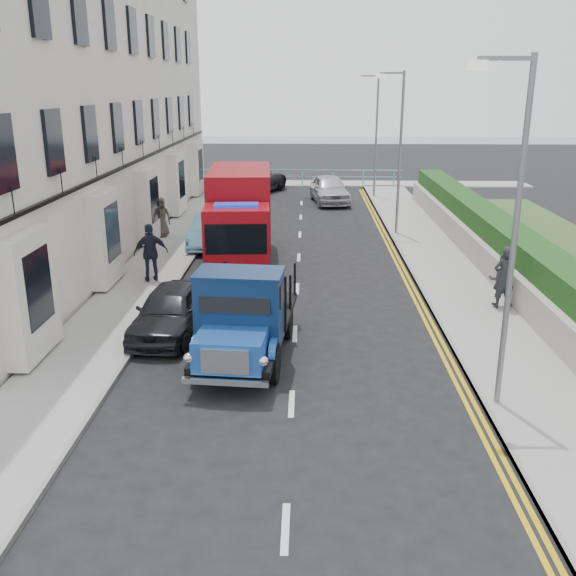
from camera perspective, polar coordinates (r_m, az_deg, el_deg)
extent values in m
plane|color=black|center=(15.59, 0.49, -6.81)|extent=(120.00, 120.00, 0.00)
cube|color=gray|center=(24.67, -11.25, 2.29)|extent=(2.40, 38.00, 0.12)
cube|color=gray|center=(24.58, 13.39, 2.09)|extent=(2.60, 38.00, 0.12)
cube|color=gray|center=(43.66, 1.28, 9.24)|extent=(30.00, 2.50, 0.12)
plane|color=slate|center=(74.47, 1.46, 12.70)|extent=(120.00, 120.00, 0.00)
cube|color=silver|center=(28.90, -19.08, 17.83)|extent=(6.00, 30.00, 14.00)
cube|color=black|center=(28.13, -12.23, 11.45)|extent=(0.12, 28.00, 0.10)
cube|color=#B2AD9E|center=(24.75, 16.42, 3.13)|extent=(0.30, 28.00, 1.00)
cube|color=#1B3D13|center=(24.85, 18.07, 3.98)|extent=(1.20, 28.00, 1.70)
cube|color=#59B2A5|center=(42.73, 1.28, 10.44)|extent=(13.00, 0.08, 0.06)
cube|color=#59B2A5|center=(42.79, 1.28, 9.87)|extent=(13.00, 0.06, 0.05)
cylinder|color=slate|center=(13.17, 19.43, 3.66)|extent=(0.12, 0.12, 7.00)
cube|color=slate|center=(12.69, 18.80, 18.77)|extent=(1.00, 0.08, 0.08)
cube|color=beige|center=(12.56, 16.45, 18.45)|extent=(0.35, 0.18, 0.18)
cylinder|color=slate|center=(28.63, 9.92, 11.48)|extent=(0.12, 0.12, 7.00)
cube|color=slate|center=(28.41, 9.25, 18.35)|extent=(1.00, 0.08, 0.08)
cube|color=beige|center=(28.35, 8.18, 18.15)|extent=(0.35, 0.18, 0.18)
cylinder|color=slate|center=(38.51, 7.84, 13.11)|extent=(0.12, 0.12, 7.00)
cube|color=slate|center=(38.35, 7.28, 18.20)|extent=(1.00, 0.08, 0.08)
cube|color=beige|center=(38.31, 6.49, 18.05)|extent=(0.35, 0.18, 0.18)
cylinder|color=black|center=(14.84, -7.95, -6.34)|extent=(0.33, 0.95, 0.93)
cylinder|color=black|center=(14.53, -1.35, -6.71)|extent=(0.33, 0.95, 0.93)
cylinder|color=black|center=(17.29, -5.77, -2.71)|extent=(0.33, 0.95, 0.93)
cylinder|color=black|center=(17.02, -0.12, -2.95)|extent=(0.33, 0.95, 0.93)
cube|color=black|center=(15.84, -3.77, -4.08)|extent=(2.23, 4.81, 0.18)
cube|color=#1E50A6|center=(14.07, -5.08, -5.45)|extent=(1.61, 1.39, 0.70)
cube|color=silver|center=(13.49, -5.62, -6.53)|extent=(1.02, 0.16, 0.53)
cube|color=#0D244A|center=(14.89, -4.29, -1.81)|extent=(2.04, 1.32, 1.70)
cube|color=black|center=(16.83, -3.09, -1.91)|extent=(2.26, 2.88, 0.12)
cylinder|color=black|center=(21.84, -6.97, 1.69)|extent=(0.35, 1.01, 0.99)
cylinder|color=black|center=(21.76, -1.98, 1.75)|extent=(0.35, 1.01, 0.99)
cylinder|color=black|center=(24.54, -6.44, 3.50)|extent=(0.35, 1.01, 0.99)
cylinder|color=black|center=(24.46, -2.00, 3.55)|extent=(0.35, 1.01, 0.99)
cylinder|color=black|center=(26.47, -6.14, 4.55)|extent=(0.35, 1.01, 0.99)
cylinder|color=black|center=(26.40, -2.01, 4.61)|extent=(0.35, 1.01, 0.99)
cube|color=black|center=(24.00, -4.27, 3.68)|extent=(2.48, 6.45, 0.23)
cube|color=maroon|center=(21.49, -4.55, 4.62)|extent=(2.28, 1.85, 1.99)
cube|color=black|center=(20.66, -4.65, 4.35)|extent=(1.99, 0.20, 0.99)
cube|color=maroon|center=(24.68, -4.26, 7.40)|extent=(2.56, 4.84, 2.71)
imported|color=black|center=(17.52, -10.40, -1.95)|extent=(1.91, 4.03, 1.33)
imported|color=#63AED4|center=(26.94, -6.69, 5.18)|extent=(1.62, 4.24, 1.38)
imported|color=#A4A3A8|center=(31.19, -4.86, 7.02)|extent=(2.18, 5.07, 1.46)
imported|color=black|center=(40.25, -3.25, 9.58)|extent=(4.85, 6.41, 1.62)
imported|color=#B3B2B7|center=(36.82, 3.71, 8.77)|extent=(2.47, 4.82, 1.57)
imported|color=#212227|center=(19.83, 18.66, 0.90)|extent=(0.75, 0.57, 1.87)
imported|color=#3B343F|center=(20.10, 18.42, 0.65)|extent=(0.86, 0.74, 1.54)
imported|color=black|center=(21.90, -12.10, 3.10)|extent=(1.24, 0.85, 1.95)
imported|color=#453C32|center=(28.41, -11.21, 6.21)|extent=(0.85, 0.56, 1.72)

